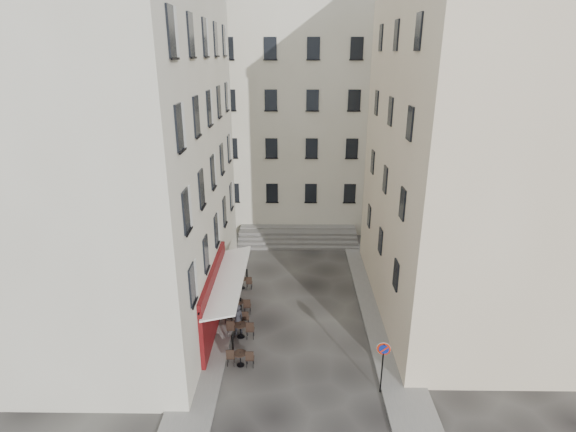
{
  "coord_description": "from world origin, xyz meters",
  "views": [
    {
      "loc": [
        -0.32,
        -19.23,
        13.76
      ],
      "look_at": [
        -0.63,
        4.0,
        5.26
      ],
      "focal_mm": 28.0,
      "sensor_mm": 36.0,
      "label": 1
    }
  ],
  "objects_px": {
    "no_parking_sign": "(383,358)",
    "bistro_table_b": "(241,329)",
    "bistro_table_a": "(240,357)",
    "pedestrian": "(238,319)"
  },
  "relations": [
    {
      "from": "no_parking_sign",
      "to": "bistro_table_b",
      "type": "bearing_deg",
      "value": 158.83
    },
    {
      "from": "no_parking_sign",
      "to": "bistro_table_a",
      "type": "relative_size",
      "value": 1.95
    },
    {
      "from": "bistro_table_a",
      "to": "pedestrian",
      "type": "relative_size",
      "value": 0.75
    },
    {
      "from": "no_parking_sign",
      "to": "pedestrian",
      "type": "height_order",
      "value": "no_parking_sign"
    },
    {
      "from": "no_parking_sign",
      "to": "bistro_table_b",
      "type": "relative_size",
      "value": 1.79
    },
    {
      "from": "bistro_table_b",
      "to": "pedestrian",
      "type": "bearing_deg",
      "value": 118.16
    },
    {
      "from": "no_parking_sign",
      "to": "pedestrian",
      "type": "xyz_separation_m",
      "value": [
        -6.6,
        4.18,
        -0.92
      ]
    },
    {
      "from": "bistro_table_a",
      "to": "bistro_table_b",
      "type": "distance_m",
      "value": 2.23
    },
    {
      "from": "bistro_table_a",
      "to": "pedestrian",
      "type": "height_order",
      "value": "pedestrian"
    },
    {
      "from": "bistro_table_a",
      "to": "pedestrian",
      "type": "bearing_deg",
      "value": 99.07
    }
  ]
}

